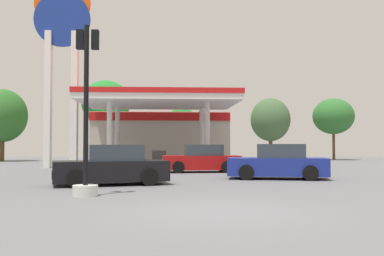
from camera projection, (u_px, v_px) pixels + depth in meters
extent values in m
plane|color=slate|center=(218.00, 211.00, 9.76)|extent=(90.00, 90.00, 0.00)
cube|color=beige|center=(161.00, 139.00, 34.80)|extent=(10.32, 5.11, 3.90)
cube|color=red|center=(160.00, 116.00, 32.26)|extent=(10.32, 0.12, 0.60)
cube|color=white|center=(159.00, 102.00, 28.26)|extent=(9.64, 7.55, 0.35)
cube|color=red|center=(159.00, 97.00, 28.28)|extent=(9.74, 7.65, 0.30)
cylinder|color=silver|center=(109.00, 136.00, 25.95)|extent=(0.32, 0.32, 4.03)
cylinder|color=silver|center=(207.00, 136.00, 26.27)|extent=(0.32, 0.32, 4.03)
cylinder|color=silver|center=(117.00, 137.00, 30.09)|extent=(0.32, 0.32, 4.03)
cylinder|color=silver|center=(202.00, 137.00, 30.42)|extent=(0.32, 0.32, 4.03)
cube|color=#4C4C51|center=(159.00, 159.00, 28.13)|extent=(0.90, 0.60, 1.10)
cube|color=white|center=(48.00, 99.00, 28.08)|extent=(0.40, 0.56, 8.75)
cube|color=white|center=(75.00, 99.00, 28.18)|extent=(0.40, 0.56, 8.75)
cylinder|color=navy|center=(62.00, 19.00, 28.32)|extent=(3.58, 0.22, 3.58)
cylinder|color=#EA4C0C|center=(62.00, 3.00, 28.39)|extent=(3.58, 0.22, 3.58)
cube|color=white|center=(63.00, 11.00, 28.41)|extent=(3.30, 0.08, 0.64)
cylinder|color=black|center=(246.00, 172.00, 18.30)|extent=(0.67, 0.34, 0.64)
cylinder|color=black|center=(247.00, 170.00, 19.99)|extent=(0.67, 0.34, 0.64)
cylinder|color=black|center=(310.00, 173.00, 17.92)|extent=(0.67, 0.34, 0.64)
cylinder|color=black|center=(306.00, 171.00, 19.61)|extent=(0.67, 0.34, 0.64)
cube|color=navy|center=(277.00, 167.00, 18.96)|extent=(4.45, 2.56, 0.76)
cube|color=#2D3842|center=(280.00, 151.00, 18.97)|extent=(2.27, 1.92, 0.64)
cube|color=black|center=(229.00, 169.00, 19.26)|extent=(0.45, 1.66, 0.24)
cylinder|color=black|center=(178.00, 167.00, 22.69)|extent=(0.64, 0.25, 0.63)
cylinder|color=black|center=(176.00, 166.00, 24.36)|extent=(0.64, 0.25, 0.63)
cylinder|color=black|center=(227.00, 167.00, 22.95)|extent=(0.64, 0.25, 0.63)
cylinder|color=black|center=(221.00, 165.00, 24.63)|extent=(0.64, 0.25, 0.63)
cube|color=#A51111|center=(201.00, 162.00, 23.66)|extent=(4.19, 1.92, 0.74)
cube|color=#2D3842|center=(203.00, 150.00, 23.70)|extent=(2.03, 1.62, 0.63)
cube|color=black|center=(163.00, 165.00, 23.45)|extent=(0.20, 1.64, 0.23)
cylinder|color=black|center=(76.00, 179.00, 14.99)|extent=(0.66, 0.37, 0.62)
cylinder|color=black|center=(74.00, 176.00, 16.58)|extent=(0.66, 0.37, 0.62)
cylinder|color=black|center=(149.00, 177.00, 15.77)|extent=(0.66, 0.37, 0.62)
cylinder|color=black|center=(140.00, 174.00, 17.37)|extent=(0.66, 0.37, 0.62)
cube|color=black|center=(111.00, 171.00, 16.19)|extent=(4.39, 2.70, 0.74)
cube|color=#2D3842|center=(115.00, 153.00, 16.26)|extent=(2.27, 1.96, 0.62)
cube|color=black|center=(53.00, 175.00, 15.56)|extent=(0.53, 1.60, 0.23)
cylinder|color=silver|center=(85.00, 191.00, 12.62)|extent=(0.72, 0.72, 0.31)
cylinder|color=black|center=(86.00, 105.00, 12.72)|extent=(0.14, 0.14, 4.63)
cube|color=black|center=(80.00, 40.00, 12.94)|extent=(0.21, 0.20, 0.57)
sphere|color=red|center=(81.00, 35.00, 13.07)|extent=(0.15, 0.15, 0.15)
sphere|color=#D89E0C|center=(81.00, 41.00, 13.06)|extent=(0.15, 0.15, 0.15)
sphere|color=green|center=(81.00, 47.00, 13.05)|extent=(0.15, 0.15, 0.15)
cube|color=black|center=(95.00, 40.00, 12.96)|extent=(0.21, 0.20, 0.57)
sphere|color=red|center=(96.00, 35.00, 13.09)|extent=(0.15, 0.15, 0.15)
sphere|color=#D89E0C|center=(96.00, 41.00, 13.08)|extent=(0.15, 0.15, 0.15)
sphere|color=green|center=(96.00, 47.00, 13.08)|extent=(0.15, 0.15, 0.15)
cylinder|color=brown|center=(2.00, 147.00, 39.24)|extent=(0.40, 0.40, 2.46)
ellipsoid|color=#2D6727|center=(3.00, 116.00, 39.34)|extent=(4.31, 4.31, 4.74)
cylinder|color=brown|center=(106.00, 141.00, 38.97)|extent=(0.28, 0.28, 3.59)
ellipsoid|color=#248732|center=(106.00, 103.00, 39.10)|extent=(4.28, 4.28, 3.97)
cylinder|color=brown|center=(182.00, 147.00, 40.62)|extent=(0.29, 0.29, 2.49)
ellipsoid|color=#216C2C|center=(182.00, 122.00, 40.71)|extent=(2.85, 2.85, 2.66)
cylinder|color=brown|center=(271.00, 147.00, 40.88)|extent=(0.35, 0.35, 2.42)
ellipsoid|color=#42633C|center=(270.00, 120.00, 40.98)|extent=(3.68, 3.68, 4.01)
cylinder|color=brown|center=(334.00, 146.00, 42.68)|extent=(0.26, 0.26, 2.75)
ellipsoid|color=#2F6D2F|center=(333.00, 116.00, 42.79)|extent=(3.95, 3.95, 3.48)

